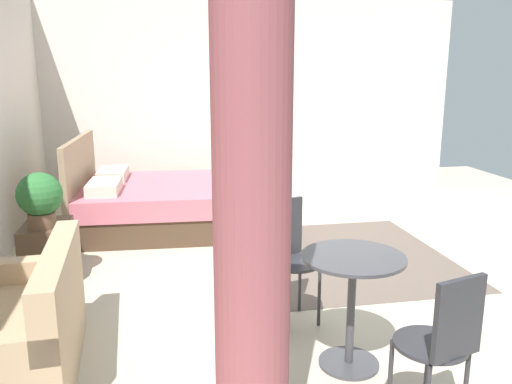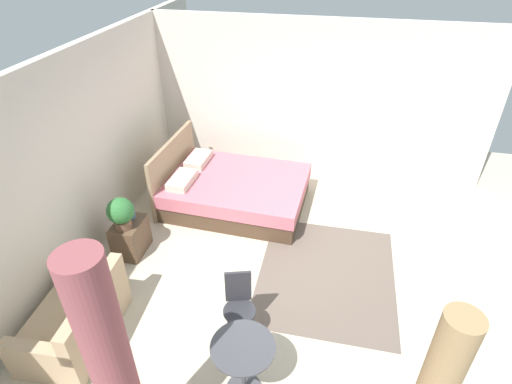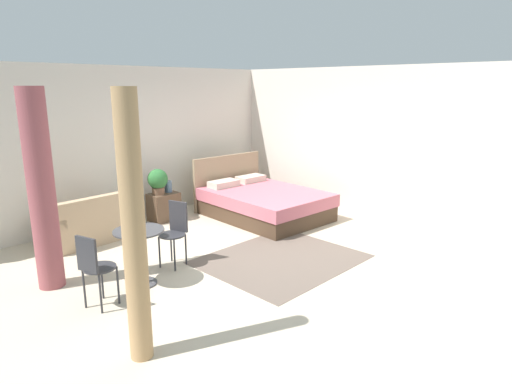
% 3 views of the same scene
% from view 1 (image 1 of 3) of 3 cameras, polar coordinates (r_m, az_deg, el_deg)
% --- Properties ---
extents(ground_plane, '(8.61, 8.80, 0.02)m').
position_cam_1_polar(ground_plane, '(4.98, 5.73, -7.73)').
color(ground_plane, beige).
extents(wall_right, '(0.12, 5.80, 2.75)m').
position_cam_1_polar(wall_right, '(7.39, -0.22, 10.19)').
color(wall_right, silver).
rests_on(wall_right, ground).
extents(area_rug, '(2.12, 1.79, 0.01)m').
position_cam_1_polar(area_rug, '(5.18, 10.44, -6.90)').
color(area_rug, '#66564C').
rests_on(area_rug, ground).
extents(bed, '(1.75, 2.31, 1.05)m').
position_cam_1_polar(bed, '(6.05, -8.99, -1.18)').
color(bed, '#473323').
rests_on(bed, ground).
extents(couch, '(1.27, 0.86, 0.77)m').
position_cam_1_polar(couch, '(3.42, -25.34, -14.13)').
color(couch, tan).
rests_on(couch, ground).
extents(nightstand, '(0.52, 0.37, 0.51)m').
position_cam_1_polar(nightstand, '(4.77, -21.92, -6.22)').
color(nightstand, brown).
rests_on(nightstand, ground).
extents(potted_plant, '(0.36, 0.36, 0.46)m').
position_cam_1_polar(potted_plant, '(4.54, -22.72, -0.56)').
color(potted_plant, brown).
rests_on(potted_plant, nightstand).
extents(vase, '(0.14, 0.14, 0.21)m').
position_cam_1_polar(vase, '(4.79, -22.12, -1.69)').
color(vase, slate).
rests_on(vase, nightstand).
extents(balcony_table, '(0.62, 0.62, 0.71)m').
position_cam_1_polar(balcony_table, '(3.18, 10.52, -10.58)').
color(balcony_table, '#3F3F44').
rests_on(balcony_table, ground).
extents(cafe_chair_near_window, '(0.45, 0.45, 0.86)m').
position_cam_1_polar(cafe_chair_near_window, '(2.70, 19.90, -14.99)').
color(cafe_chair_near_window, '#2D2D33').
rests_on(cafe_chair_near_window, ground).
extents(cafe_chair_near_couch, '(0.45, 0.45, 0.88)m').
position_cam_1_polar(cafe_chair_near_couch, '(3.71, 3.69, -6.29)').
color(cafe_chair_near_couch, '#2D2D33').
rests_on(cafe_chair_near_couch, ground).
extents(curtain_right, '(0.31, 0.31, 2.41)m').
position_cam_1_polar(curtain_right, '(2.01, -0.45, -2.92)').
color(curtain_right, '#994C51').
rests_on(curtain_right, ground).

